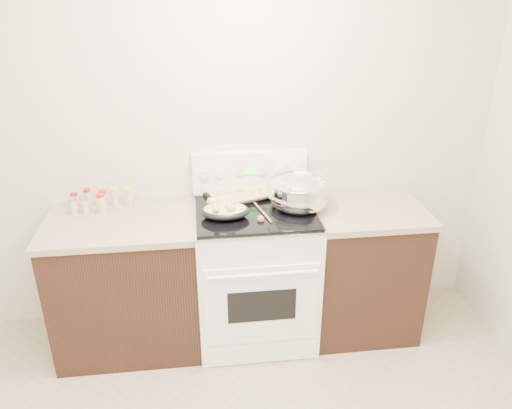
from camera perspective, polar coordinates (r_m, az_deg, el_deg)
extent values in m
cube|color=beige|center=(3.29, -7.01, 8.18)|extent=(4.00, 0.05, 2.70)
cube|color=black|center=(3.40, -14.34, -8.92)|extent=(0.90, 0.64, 0.88)
cube|color=brown|center=(3.17, -15.21, -1.97)|extent=(0.93, 0.67, 0.04)
cube|color=black|center=(3.53, 11.82, -7.25)|extent=(0.70, 0.64, 0.88)
cube|color=brown|center=(3.31, 12.50, -0.48)|extent=(0.73, 0.67, 0.04)
cube|color=white|center=(3.36, -0.11, -8.03)|extent=(0.76, 0.66, 0.92)
cube|color=white|center=(3.09, 0.67, -11.47)|extent=(0.70, 0.01, 0.55)
cube|color=black|center=(3.08, 0.69, -11.54)|extent=(0.42, 0.01, 0.22)
cylinder|color=white|center=(2.92, 0.80, -8.03)|extent=(0.65, 0.02, 0.02)
cube|color=white|center=(3.32, 0.63, -16.66)|extent=(0.70, 0.01, 0.14)
cube|color=silver|center=(3.13, -0.11, -0.85)|extent=(0.78, 0.68, 0.01)
cube|color=black|center=(3.13, -0.11, -0.65)|extent=(0.74, 0.64, 0.01)
cube|color=white|center=(3.34, -0.74, 3.78)|extent=(0.76, 0.07, 0.28)
cylinder|color=white|center=(3.27, -5.88, 3.46)|extent=(0.06, 0.02, 0.06)
cylinder|color=white|center=(3.27, -4.13, 3.55)|extent=(0.06, 0.02, 0.06)
cylinder|color=white|center=(3.32, 2.80, 3.86)|extent=(0.06, 0.02, 0.06)
cylinder|color=white|center=(3.33, 4.50, 3.93)|extent=(0.06, 0.02, 0.06)
cube|color=#19E533|center=(3.29, -0.65, 3.74)|extent=(0.09, 0.00, 0.04)
cube|color=silver|center=(3.28, -2.04, 3.67)|extent=(0.05, 0.00, 0.05)
cube|color=silver|center=(3.30, 0.73, 3.80)|extent=(0.05, 0.00, 0.05)
ellipsoid|color=silver|center=(3.14, 4.89, 1.05)|extent=(0.48, 0.48, 0.23)
cylinder|color=silver|center=(3.17, 4.84, -0.11)|extent=(0.21, 0.21, 0.01)
torus|color=silver|center=(3.11, 4.95, 2.60)|extent=(0.39, 0.39, 0.02)
cylinder|color=silver|center=(3.13, 4.90, 1.47)|extent=(0.37, 0.37, 0.13)
cylinder|color=brown|center=(3.11, 4.94, 2.39)|extent=(0.34, 0.34, 0.00)
cube|color=beige|center=(2.98, 4.93, 1.45)|extent=(0.03, 0.03, 0.02)
cube|color=beige|center=(3.22, 5.43, 3.30)|extent=(0.04, 0.04, 0.02)
cube|color=beige|center=(3.22, 4.59, 3.32)|extent=(0.03, 0.03, 0.02)
cube|color=beige|center=(3.06, 3.10, 2.18)|extent=(0.04, 0.04, 0.03)
cube|color=beige|center=(3.06, 3.77, 2.17)|extent=(0.05, 0.05, 0.03)
cube|color=beige|center=(3.00, 5.37, 1.59)|extent=(0.03, 0.03, 0.02)
cube|color=beige|center=(3.11, 7.60, 2.35)|extent=(0.04, 0.04, 0.03)
cube|color=beige|center=(3.15, 6.57, 2.76)|extent=(0.04, 0.04, 0.03)
cube|color=beige|center=(3.18, 7.23, 2.87)|extent=(0.03, 0.03, 0.02)
cube|color=beige|center=(3.20, 5.01, 3.15)|extent=(0.04, 0.04, 0.03)
cube|color=beige|center=(3.11, 5.47, 2.49)|extent=(0.05, 0.05, 0.03)
cube|color=beige|center=(2.98, 4.43, 1.53)|extent=(0.04, 0.04, 0.02)
cube|color=beige|center=(2.99, 5.46, 1.57)|extent=(0.03, 0.03, 0.02)
cube|color=beige|center=(3.01, 3.74, 1.78)|extent=(0.04, 0.04, 0.03)
ellipsoid|color=black|center=(3.01, -3.57, -0.78)|extent=(0.31, 0.23, 0.08)
ellipsoid|color=tan|center=(3.00, -3.58, -0.58)|extent=(0.28, 0.21, 0.06)
sphere|color=tan|center=(3.03, -4.93, 0.34)|extent=(0.05, 0.05, 0.05)
sphere|color=tan|center=(3.05, -5.23, 0.39)|extent=(0.04, 0.04, 0.04)
sphere|color=tan|center=(3.03, -4.91, 0.24)|extent=(0.05, 0.05, 0.05)
sphere|color=tan|center=(3.02, -2.63, 0.27)|extent=(0.04, 0.04, 0.04)
sphere|color=tan|center=(2.97, -3.11, -0.18)|extent=(0.05, 0.05, 0.05)
sphere|color=tan|center=(2.94, -2.93, -0.38)|extent=(0.05, 0.05, 0.05)
sphere|color=tan|center=(2.93, -4.60, -0.55)|extent=(0.04, 0.04, 0.04)
sphere|color=tan|center=(2.97, -4.63, -0.24)|extent=(0.04, 0.04, 0.04)
cube|color=black|center=(3.30, -1.76, 1.10)|extent=(0.51, 0.43, 0.02)
cube|color=tan|center=(3.30, -1.76, 1.29)|extent=(0.46, 0.38, 0.02)
sphere|color=tan|center=(3.26, -4.26, 1.16)|extent=(0.03, 0.03, 0.03)
sphere|color=tan|center=(3.35, -3.34, 1.85)|extent=(0.03, 0.03, 0.03)
sphere|color=tan|center=(3.31, -1.70, 1.68)|extent=(0.04, 0.04, 0.04)
sphere|color=tan|center=(3.32, 0.20, 1.65)|extent=(0.04, 0.04, 0.04)
sphere|color=tan|center=(3.25, -0.60, 1.23)|extent=(0.03, 0.03, 0.03)
sphere|color=tan|center=(3.37, -3.55, 2.03)|extent=(0.04, 0.04, 0.04)
sphere|color=tan|center=(3.28, -3.22, 1.40)|extent=(0.04, 0.04, 0.04)
sphere|color=tan|center=(3.31, 0.27, 1.70)|extent=(0.03, 0.03, 0.03)
sphere|color=tan|center=(3.30, -2.25, 1.58)|extent=(0.03, 0.03, 0.03)
sphere|color=tan|center=(3.29, -0.52, 1.47)|extent=(0.04, 0.04, 0.04)
cylinder|color=#9B6547|center=(3.07, 0.73, -0.83)|extent=(0.08, 0.28, 0.01)
sphere|color=#9B6547|center=(2.97, 0.53, -1.67)|extent=(0.04, 0.04, 0.04)
sphere|color=#89B7CD|center=(3.11, 5.98, -0.19)|extent=(0.08, 0.08, 0.08)
cylinder|color=#89B7CD|center=(3.20, 6.30, 1.00)|extent=(0.10, 0.24, 0.07)
cylinder|color=#BFB28C|center=(3.38, -20.00, 0.30)|extent=(0.04, 0.04, 0.09)
cylinder|color=#B21414|center=(3.36, -20.13, 1.11)|extent=(0.05, 0.05, 0.02)
cylinder|color=#BFB28C|center=(3.36, -18.64, 0.55)|extent=(0.04, 0.04, 0.11)
cylinder|color=#B21414|center=(3.33, -18.78, 1.56)|extent=(0.05, 0.05, 0.02)
cylinder|color=#BFB28C|center=(3.35, -17.07, 0.52)|extent=(0.05, 0.05, 0.09)
cylinder|color=#B21414|center=(3.33, -17.19, 1.39)|extent=(0.05, 0.05, 0.02)
cylinder|color=#BFB28C|center=(3.33, -15.81, 0.69)|extent=(0.05, 0.05, 0.11)
cylinder|color=gold|center=(3.31, -15.94, 1.67)|extent=(0.05, 0.05, 0.02)
cylinder|color=#BFB28C|center=(3.32, -14.26, 0.70)|extent=(0.05, 0.05, 0.10)
cylinder|color=gold|center=(3.30, -14.37, 1.62)|extent=(0.05, 0.05, 0.02)
cylinder|color=#BFB28C|center=(3.29, -20.14, -0.33)|extent=(0.04, 0.04, 0.10)
cylinder|color=#B2B2B7|center=(3.27, -20.29, 0.59)|extent=(0.04, 0.04, 0.02)
cylinder|color=#BFB28C|center=(3.29, -18.92, -0.20)|extent=(0.04, 0.04, 0.09)
cylinder|color=#B2B2B7|center=(3.26, -19.06, 0.69)|extent=(0.05, 0.05, 0.02)
cylinder|color=#BFB28C|center=(3.25, -17.24, -0.05)|extent=(0.05, 0.05, 0.11)
cylinder|color=#B21414|center=(3.23, -17.38, 1.00)|extent=(0.05, 0.05, 0.02)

